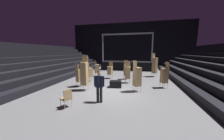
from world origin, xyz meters
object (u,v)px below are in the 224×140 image
at_px(man_with_tie, 99,85).
at_px(chair_stack_rear_left, 84,73).
at_px(chair_stack_mid_centre, 110,70).
at_px(chair_stack_aisle_left, 164,75).
at_px(chair_stack_front_left, 128,72).
at_px(chair_stack_mid_left, 79,75).
at_px(stage_riser, 127,65).
at_px(chair_stack_aisle_right, 90,72).
at_px(chair_stack_front_right, 155,65).
at_px(loose_chair_near_man, 67,97).
at_px(chair_stack_rear_right, 126,70).
at_px(equipment_road_case, 116,84).
at_px(chair_stack_mid_right, 137,76).
at_px(chair_stack_rear_centre, 97,68).

bearing_deg(man_with_tie, chair_stack_rear_left, -48.41).
height_order(chair_stack_mid_centre, chair_stack_aisle_left, chair_stack_aisle_left).
relative_size(chair_stack_front_left, chair_stack_mid_left, 1.05).
relative_size(stage_riser, chair_stack_aisle_right, 4.41).
bearing_deg(chair_stack_front_left, stage_riser, -85.70).
bearing_deg(chair_stack_aisle_right, chair_stack_front_right, 63.61).
height_order(chair_stack_front_right, loose_chair_near_man, chair_stack_front_right).
relative_size(man_with_tie, chair_stack_mid_centre, 1.01).
relative_size(chair_stack_front_right, chair_stack_rear_left, 1.03).
bearing_deg(stage_riser, chair_stack_rear_right, -84.79).
bearing_deg(chair_stack_front_left, chair_stack_mid_left, 26.36).
bearing_deg(chair_stack_front_right, chair_stack_mid_left, -11.28).
xyz_separation_m(chair_stack_front_right, equipment_road_case, (-3.40, -4.80, -1.03)).
xyz_separation_m(chair_stack_front_right, loose_chair_near_man, (-5.07, -8.64, -0.75)).
height_order(chair_stack_front_right, chair_stack_rear_left, chair_stack_front_right).
relative_size(chair_stack_rear_left, chair_stack_aisle_right, 1.45).
xyz_separation_m(stage_riser, chair_stack_rear_left, (-1.88, -10.70, 0.54)).
height_order(man_with_tie, chair_stack_rear_right, chair_stack_rear_right).
distance_m(chair_stack_aisle_right, equipment_road_case, 3.07).
height_order(chair_stack_mid_right, loose_chair_near_man, chair_stack_mid_right).
relative_size(stage_riser, equipment_road_case, 8.38).
distance_m(chair_stack_mid_left, chair_stack_rear_right, 4.69).
relative_size(chair_stack_mid_centre, chair_stack_rear_centre, 0.95).
distance_m(chair_stack_front_left, chair_stack_mid_centre, 2.37).
xyz_separation_m(chair_stack_mid_centre, chair_stack_aisle_right, (-1.56, -1.55, 0.00)).
bearing_deg(man_with_tie, chair_stack_mid_left, -47.67).
height_order(man_with_tie, chair_stack_rear_left, chair_stack_rear_left).
bearing_deg(chair_stack_mid_left, chair_stack_front_left, 60.05).
height_order(chair_stack_mid_left, chair_stack_aisle_left, chair_stack_aisle_left).
distance_m(chair_stack_rear_centre, loose_chair_near_man, 7.55).
relative_size(chair_stack_mid_centre, chair_stack_aisle_right, 1.00).
bearing_deg(chair_stack_mid_left, chair_stack_mid_centre, 94.94).
relative_size(chair_stack_front_left, loose_chair_near_man, 1.99).
height_order(chair_stack_rear_left, chair_stack_rear_centre, chair_stack_rear_left).
height_order(chair_stack_rear_right, equipment_road_case, chair_stack_rear_right).
relative_size(chair_stack_rear_centre, chair_stack_aisle_right, 1.05).
distance_m(chair_stack_front_left, chair_stack_aisle_left, 2.94).
bearing_deg(loose_chair_near_man, chair_stack_aisle_right, 38.50).
bearing_deg(stage_riser, chair_stack_mid_centre, -98.90).
bearing_deg(chair_stack_front_right, chair_stack_aisle_left, 41.25).
bearing_deg(chair_stack_front_left, chair_stack_rear_left, 42.26).
height_order(chair_stack_front_left, chair_stack_rear_left, chair_stack_rear_left).
bearing_deg(stage_riser, chair_stack_mid_left, -105.20).
bearing_deg(chair_stack_rear_right, chair_stack_rear_centre, -31.22).
xyz_separation_m(chair_stack_rear_left, loose_chair_near_man, (0.33, -2.63, -0.70)).
xyz_separation_m(chair_stack_mid_right, chair_stack_rear_left, (-3.60, -0.55, 0.17)).
distance_m(chair_stack_mid_left, chair_stack_aisle_left, 6.50).
height_order(equipment_road_case, loose_chair_near_man, loose_chair_near_man).
bearing_deg(chair_stack_aisle_right, stage_riser, 106.29).
xyz_separation_m(chair_stack_rear_right, chair_stack_rear_centre, (-3.34, 0.72, -0.04)).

